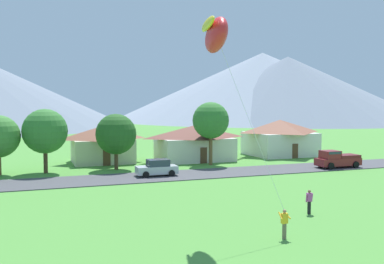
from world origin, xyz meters
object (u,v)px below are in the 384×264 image
(house_rightmost, at_px, (194,142))
(tree_near_right, at_px, (211,121))
(house_left_center, at_px, (280,137))
(kite_flyer_with_kite, at_px, (216,36))
(house_leftmost, at_px, (102,144))
(parked_car_silver_mid_west, at_px, (157,168))
(tree_left_of_center, at_px, (116,134))
(tree_right_of_center, at_px, (45,131))
(pickup_truck_maroon_west_side, at_px, (337,159))
(watcher_person, at_px, (309,201))

(house_rightmost, bearing_deg, tree_near_right, -85.80)
(house_left_center, distance_m, kite_flyer_with_kite, 40.00)
(house_leftmost, xyz_separation_m, kite_flyer_with_kite, (1.84, -32.08, 9.18))
(parked_car_silver_mid_west, xyz_separation_m, kite_flyer_with_kite, (-1.74, -19.42, 10.72))
(tree_left_of_center, xyz_separation_m, tree_right_of_center, (-7.63, 0.10, 0.50))
(tree_near_right, bearing_deg, house_rightmost, 94.20)
(house_left_center, distance_m, pickup_truck_maroon_west_side, 13.50)
(house_rightmost, bearing_deg, pickup_truck_maroon_west_side, -43.20)
(pickup_truck_maroon_west_side, relative_size, kite_flyer_with_kite, 0.41)
(house_leftmost, xyz_separation_m, tree_near_right, (12.04, -6.74, 3.01))
(parked_car_silver_mid_west, bearing_deg, watcher_person, -73.35)
(house_leftmost, distance_m, watcher_person, 32.63)
(tree_right_of_center, height_order, parked_car_silver_mid_west, tree_right_of_center)
(house_leftmost, height_order, pickup_truck_maroon_west_side, house_leftmost)
(pickup_truck_maroon_west_side, bearing_deg, tree_left_of_center, 162.24)
(watcher_person, bearing_deg, tree_near_right, 83.31)
(tree_right_of_center, height_order, kite_flyer_with_kite, kite_flyer_with_kite)
(pickup_truck_maroon_west_side, xyz_separation_m, kite_flyer_with_kite, (-22.92, -17.79, 10.53))
(tree_left_of_center, bearing_deg, parked_car_silver_mid_west, -63.35)
(house_rightmost, distance_m, tree_near_right, 5.61)
(house_rightmost, xyz_separation_m, tree_near_right, (0.35, -4.72, 3.02))
(tree_left_of_center, relative_size, pickup_truck_maroon_west_side, 1.21)
(tree_near_right, height_order, watcher_person, tree_near_right)
(tree_left_of_center, relative_size, tree_right_of_center, 0.91)
(tree_right_of_center, relative_size, kite_flyer_with_kite, 0.54)
(house_leftmost, bearing_deg, tree_near_right, -29.23)
(kite_flyer_with_kite, bearing_deg, watcher_person, 6.21)
(house_left_center, xyz_separation_m, house_rightmost, (-13.55, -1.12, -0.26))
(house_rightmost, height_order, parked_car_silver_mid_west, house_rightmost)
(pickup_truck_maroon_west_side, bearing_deg, kite_flyer_with_kite, -142.18)
(house_rightmost, distance_m, tree_right_of_center, 19.43)
(parked_car_silver_mid_west, distance_m, watcher_person, 19.44)
(house_rightmost, xyz_separation_m, tree_left_of_center, (-11.18, -4.51, 1.63))
(watcher_person, bearing_deg, kite_flyer_with_kite, -173.79)
(tree_left_of_center, xyz_separation_m, tree_near_right, (11.53, -0.21, 1.39))
(tree_right_of_center, height_order, pickup_truck_maroon_west_side, tree_right_of_center)
(pickup_truck_maroon_west_side, bearing_deg, house_leftmost, 150.00)
(tree_right_of_center, distance_m, kite_flyer_with_kite, 28.08)
(parked_car_silver_mid_west, bearing_deg, kite_flyer_with_kite, -95.13)
(kite_flyer_with_kite, bearing_deg, tree_left_of_center, 92.98)
(house_left_center, relative_size, parked_car_silver_mid_west, 2.18)
(house_rightmost, height_order, pickup_truck_maroon_west_side, house_rightmost)
(tree_near_right, bearing_deg, parked_car_silver_mid_west, -144.99)
(house_leftmost, distance_m, pickup_truck_maroon_west_side, 28.62)
(house_left_center, xyz_separation_m, tree_right_of_center, (-32.36, -5.53, 1.87))
(house_left_center, xyz_separation_m, tree_near_right, (-13.20, -5.84, 2.77))
(house_left_center, bearing_deg, watcher_person, -117.89)
(tree_near_right, bearing_deg, kite_flyer_with_kite, -111.91)
(tree_left_of_center, bearing_deg, watcher_person, -70.75)
(house_leftmost, height_order, watcher_person, house_leftmost)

